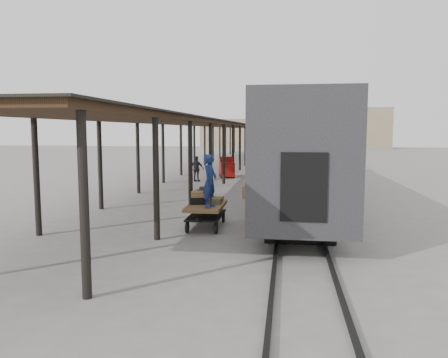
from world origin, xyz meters
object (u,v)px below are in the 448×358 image
Objects in this scene: luggage_tug at (227,168)px; pedestrian at (197,169)px; porter at (210,181)px; baggage_cart at (206,210)px.

pedestrian reaches higher than luggage_tug.
pedestrian is (-3.51, 14.65, -0.90)m from porter.
luggage_tug is 1.09× the size of pedestrian.
pedestrian is at bearing 26.49° from porter.
luggage_tug is at bearing -105.51° from pedestrian.
baggage_cart is 1.31× the size of porter.
baggage_cart is 1.37× the size of pedestrian.
pedestrian is (-3.26, 14.00, 0.23)m from baggage_cart.
luggage_tug reaches higher than baggage_cart.
luggage_tug is 3.48m from pedestrian.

